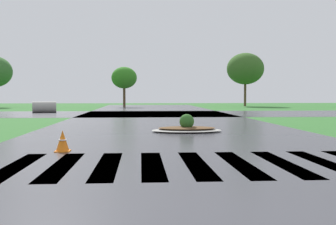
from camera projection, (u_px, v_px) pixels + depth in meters
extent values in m
cube|color=#35353A|center=(174.00, 136.00, 13.96)|extent=(10.54, 80.00, 0.01)
cube|color=#35353A|center=(156.00, 114.00, 29.59)|extent=(90.00, 9.49, 0.01)
cube|color=white|center=(16.00, 166.00, 8.06)|extent=(0.45, 3.36, 0.01)
cube|color=white|center=(62.00, 166.00, 8.12)|extent=(0.45, 3.36, 0.01)
cube|color=white|center=(108.00, 165.00, 8.19)|extent=(0.45, 3.36, 0.01)
cube|color=white|center=(152.00, 165.00, 8.25)|extent=(0.45, 3.36, 0.01)
cube|color=white|center=(196.00, 164.00, 8.31)|extent=(0.45, 3.36, 0.01)
cube|color=white|center=(240.00, 164.00, 8.37)|extent=(0.45, 3.36, 0.01)
cube|color=white|center=(282.00, 163.00, 8.43)|extent=(0.45, 3.36, 0.01)
cube|color=white|center=(324.00, 163.00, 8.49)|extent=(0.45, 3.36, 0.01)
ellipsoid|color=#9E9B93|center=(187.00, 130.00, 15.42)|extent=(2.66, 1.63, 0.12)
ellipsoid|color=brown|center=(187.00, 128.00, 15.41)|extent=(2.18, 1.34, 0.10)
sphere|color=#2D6023|center=(187.00, 121.00, 15.40)|extent=(0.56, 0.56, 0.56)
cylinder|color=#9E9B93|center=(44.00, 107.00, 31.39)|extent=(1.91, 1.24, 0.86)
cone|color=orange|center=(63.00, 141.00, 10.13)|extent=(0.34, 0.34, 0.54)
torus|color=white|center=(63.00, 140.00, 10.13)|extent=(0.22, 0.22, 0.04)
cube|color=orange|center=(63.00, 151.00, 10.14)|extent=(0.36, 0.36, 0.03)
cylinder|color=#4C3823|center=(124.00, 97.00, 45.33)|extent=(0.28, 0.28, 2.27)
ellipsoid|color=#2F771E|center=(124.00, 78.00, 45.24)|extent=(2.83, 2.83, 2.41)
cylinder|color=#4C3823|center=(245.00, 94.00, 48.21)|extent=(0.28, 0.28, 2.90)
ellipsoid|color=#355C23|center=(245.00, 69.00, 48.08)|extent=(4.37, 4.37, 3.72)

